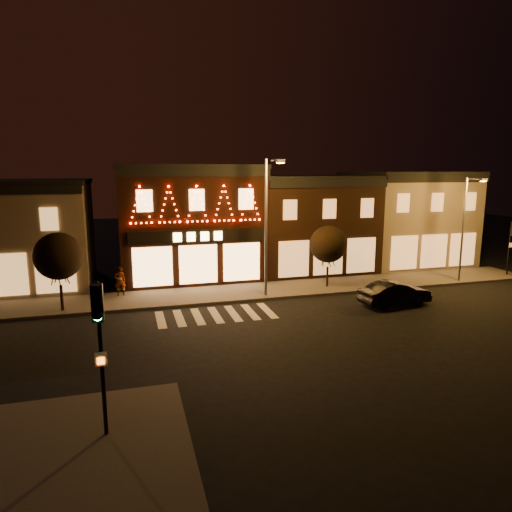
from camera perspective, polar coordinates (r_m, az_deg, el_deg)
name	(u,v)px	position (r m, az deg, el deg)	size (l,w,h in m)	color
ground	(232,340)	(21.89, -3.04, -10.49)	(120.00, 120.00, 0.00)	black
sidewalk_far	(234,293)	(29.71, -2.75, -4.62)	(44.00, 4.00, 0.15)	#47423D
sidewalk_near	(64,457)	(14.80, -22.88, -22.10)	(7.00, 7.00, 0.15)	#47423D
building_pulp	(189,221)	(34.40, -8.36, 4.31)	(10.20, 8.34, 8.30)	black
building_right_a	(308,223)	(36.92, 6.46, 4.15)	(9.20, 8.28, 7.50)	#311C11
building_right_b	(405,218)	(41.17, 18.17, 4.56)	(9.20, 8.28, 7.80)	#7B6D58
traffic_signal_near	(99,330)	(13.78, -19.02, -8.73)	(0.33, 0.48, 4.68)	black
traffic_signal_far	(512,237)	(38.84, 29.36, 2.05)	(0.31, 0.45, 4.01)	black
streetlamp_mid	(268,217)	(27.75, 1.51, 4.87)	(0.69, 1.94, 8.44)	#59595E
streetlamp_right	(466,221)	(34.91, 24.76, 3.97)	(0.46, 1.66, 7.29)	#59595E
tree_left	(58,256)	(27.40, -23.48, -0.03)	(2.63, 2.63, 4.40)	black
tree_right	(328,244)	(30.79, 9.02, 1.47)	(2.48, 2.48, 4.15)	black
dark_sedan	(395,293)	(28.39, 16.97, -4.48)	(1.51, 4.32, 1.42)	black
pedestrian	(120,281)	(29.82, -16.64, -3.02)	(0.68, 0.44, 1.85)	gray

